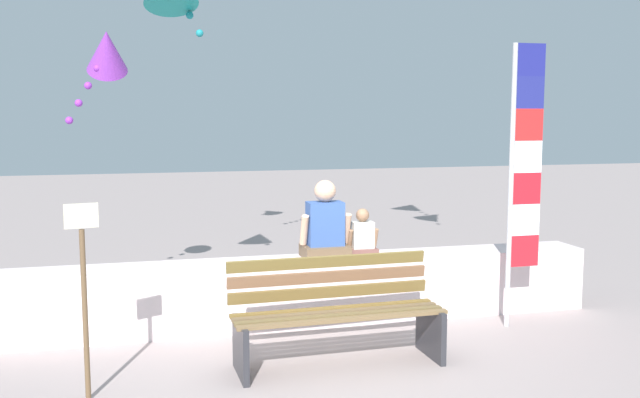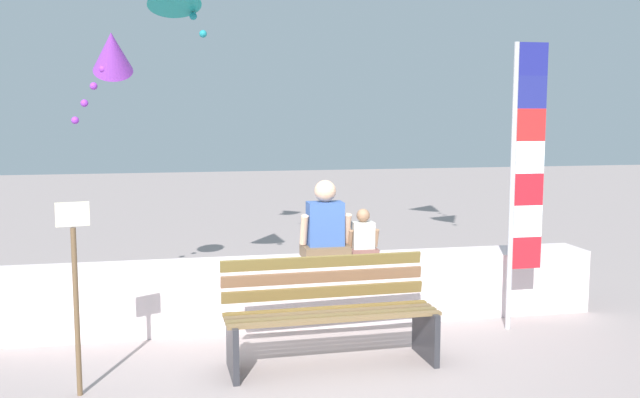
# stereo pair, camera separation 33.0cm
# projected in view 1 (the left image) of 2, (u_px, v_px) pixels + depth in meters

# --- Properties ---
(ground_plane) EXTENTS (40.00, 40.00, 0.00)m
(ground_plane) POSITION_uv_depth(u_px,v_px,m) (320.00, 356.00, 6.22)
(ground_plane) COLOR gray
(seawall_ledge) EXTENTS (6.27, 0.51, 0.66)m
(seawall_ledge) POSITION_uv_depth(u_px,v_px,m) (296.00, 291.00, 7.14)
(seawall_ledge) COLOR silver
(seawall_ledge) RESTS_ON ground
(park_bench) EXTENTS (1.81, 0.66, 0.88)m
(park_bench) POSITION_uv_depth(u_px,v_px,m) (336.00, 314.00, 6.00)
(park_bench) COLOR brown
(park_bench) RESTS_ON ground
(person_adult) EXTENTS (0.52, 0.38, 0.79)m
(person_adult) POSITION_uv_depth(u_px,v_px,m) (325.00, 227.00, 7.14)
(person_adult) COLOR brown
(person_adult) RESTS_ON seawall_ledge
(person_child) EXTENTS (0.32, 0.23, 0.49)m
(person_child) POSITION_uv_depth(u_px,v_px,m) (362.00, 237.00, 7.26)
(person_child) COLOR brown
(person_child) RESTS_ON seawall_ledge
(flag_banner) EXTENTS (0.35, 0.05, 2.79)m
(flag_banner) POSITION_uv_depth(u_px,v_px,m) (521.00, 169.00, 6.92)
(flag_banner) COLOR #B7B7BC
(flag_banner) RESTS_ON ground
(kite_purple) EXTENTS (0.67, 0.64, 1.08)m
(kite_purple) POSITION_uv_depth(u_px,v_px,m) (106.00, 52.00, 7.38)
(kite_purple) COLOR purple
(sign_post) EXTENTS (0.24, 0.06, 1.47)m
(sign_post) POSITION_uv_depth(u_px,v_px,m) (84.00, 286.00, 5.16)
(sign_post) COLOR brown
(sign_post) RESTS_ON ground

